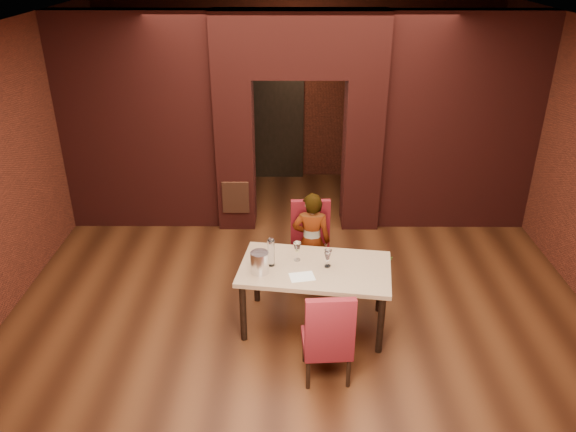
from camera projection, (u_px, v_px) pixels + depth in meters
name	position (u px, v px, depth m)	size (l,w,h in m)	color
floor	(300.00, 292.00, 7.15)	(8.00, 8.00, 0.00)	#4C2613
ceiling	(303.00, 30.00, 5.74)	(7.00, 8.00, 0.04)	silver
wall_back	(298.00, 91.00, 10.03)	(7.00, 0.04, 3.20)	maroon
pillar_left	(236.00, 153.00, 8.44)	(0.55, 0.55, 2.30)	maroon
pillar_right	(362.00, 153.00, 8.43)	(0.55, 0.55, 2.30)	maroon
lintel	(300.00, 44.00, 7.73)	(2.45, 0.55, 0.90)	maroon
wing_wall_left	(139.00, 124.00, 8.25)	(2.27, 0.35, 3.20)	maroon
wing_wall_right	(460.00, 125.00, 8.23)	(2.27, 0.35, 3.20)	maroon
vent_panel	(236.00, 198.00, 8.44)	(0.40, 0.03, 0.50)	#984B2C
rear_door	(276.00, 122.00, 10.22)	(0.90, 0.08, 2.10)	black
rear_door_frame	(276.00, 123.00, 10.19)	(1.02, 0.04, 2.22)	black
dining_table	(314.00, 296.00, 6.38)	(1.66, 0.93, 0.78)	tan
chair_far	(311.00, 247.00, 7.08)	(0.50, 0.50, 1.10)	maroon
chair_near	(327.00, 332.00, 5.58)	(0.48, 0.48, 1.05)	maroon
person_seated	(311.00, 241.00, 6.98)	(0.48, 0.32, 1.32)	silver
wine_glass_a	(297.00, 251.00, 6.30)	(0.09, 0.09, 0.22)	white
wine_glass_b	(328.00, 258.00, 6.19)	(0.08, 0.08, 0.20)	white
wine_glass_c	(327.00, 260.00, 6.17)	(0.07, 0.07, 0.18)	white
tasting_sheet	(302.00, 277.00, 6.03)	(0.26, 0.19, 0.00)	white
wine_bucket	(260.00, 262.00, 6.06)	(0.20, 0.20, 0.24)	silver
water_bottle	(271.00, 252.00, 6.17)	(0.08, 0.08, 0.34)	silver
potted_plant	(375.00, 268.00, 7.22)	(0.41, 0.36, 0.46)	#387122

